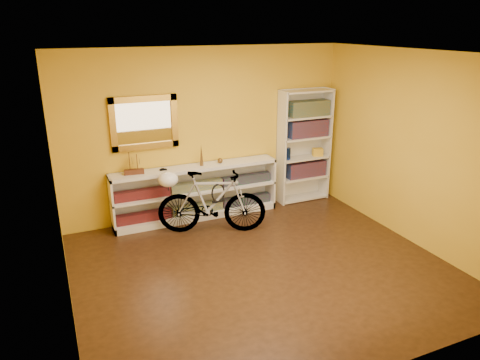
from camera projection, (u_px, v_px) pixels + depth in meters
name	position (u px, v px, depth m)	size (l,w,h in m)	color
floor	(262.00, 269.00, 5.64)	(4.50, 4.00, 0.01)	black
ceiling	(266.00, 53.00, 4.77)	(4.50, 4.00, 0.01)	silver
back_wall	(206.00, 133.00, 6.94)	(4.50, 0.01, 2.60)	gold
left_wall	(56.00, 199.00, 4.35)	(0.01, 4.00, 2.60)	gold
right_wall	(414.00, 149.00, 6.06)	(0.01, 4.00, 2.60)	gold
gilt_mirror	(144.00, 123.00, 6.46)	(0.98, 0.06, 0.78)	#8C6219
wall_socket	(258.00, 189.00, 7.61)	(0.09, 0.01, 0.09)	silver
console_unit	(196.00, 192.00, 6.97)	(2.60, 0.35, 0.85)	silver
cd_row_lower	(197.00, 208.00, 7.04)	(2.50, 0.13, 0.14)	black
cd_row_upper	(197.00, 186.00, 6.91)	(2.50, 0.13, 0.14)	navy
model_ship	(133.00, 163.00, 6.42)	(0.28, 0.10, 0.33)	#422012
toy_car	(163.00, 170.00, 6.64)	(0.00, 0.00, 0.00)	black
bronze_ornament	(201.00, 155.00, 6.81)	(0.06, 0.06, 0.34)	brown
decorative_orb	(220.00, 161.00, 6.97)	(0.08, 0.08, 0.08)	brown
bookcase	(304.00, 146.00, 7.55)	(0.90, 0.30, 1.90)	silver
book_row_a	(305.00, 169.00, 7.70)	(0.70, 0.22, 0.26)	maroon
book_row_b	(308.00, 128.00, 7.47)	(0.70, 0.22, 0.28)	maroon
book_row_c	(309.00, 108.00, 7.36)	(0.70, 0.22, 0.25)	#1B5161
travel_mug	(288.00, 154.00, 7.44)	(0.09, 0.09, 0.20)	navy
red_tin	(294.00, 111.00, 7.30)	(0.14, 0.14, 0.18)	maroon
yellow_bag	(318.00, 152.00, 7.65)	(0.17, 0.11, 0.13)	gold
bicycle	(212.00, 202.00, 6.47)	(1.59, 0.41, 0.94)	silver
helmet	(168.00, 179.00, 6.33)	(0.29, 0.27, 0.22)	white
u_lock	(218.00, 193.00, 6.43)	(0.21, 0.21, 0.02)	black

